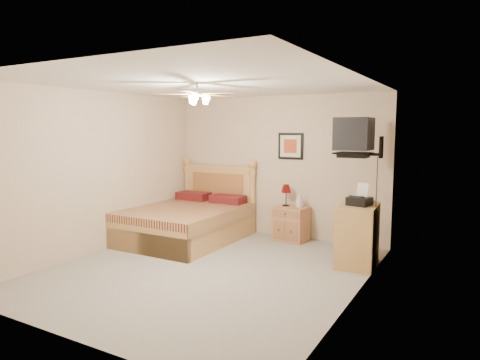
# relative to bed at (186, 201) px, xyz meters

# --- Properties ---
(floor) EXTENTS (4.50, 4.50, 0.00)m
(floor) POSITION_rel_bed_xyz_m (1.19, -1.12, -0.68)
(floor) COLOR gray
(floor) RESTS_ON ground
(ceiling) EXTENTS (4.00, 4.50, 0.04)m
(ceiling) POSITION_rel_bed_xyz_m (1.19, -1.12, 1.82)
(ceiling) COLOR white
(ceiling) RESTS_ON ground
(wall_back) EXTENTS (4.00, 0.04, 2.50)m
(wall_back) POSITION_rel_bed_xyz_m (1.19, 1.13, 0.57)
(wall_back) COLOR beige
(wall_back) RESTS_ON ground
(wall_front) EXTENTS (4.00, 0.04, 2.50)m
(wall_front) POSITION_rel_bed_xyz_m (1.19, -3.37, 0.57)
(wall_front) COLOR beige
(wall_front) RESTS_ON ground
(wall_left) EXTENTS (0.04, 4.50, 2.50)m
(wall_left) POSITION_rel_bed_xyz_m (-0.81, -1.12, 0.57)
(wall_left) COLOR beige
(wall_left) RESTS_ON ground
(wall_right) EXTENTS (0.04, 4.50, 2.50)m
(wall_right) POSITION_rel_bed_xyz_m (3.19, -1.12, 0.57)
(wall_right) COLOR beige
(wall_right) RESTS_ON ground
(bed) EXTENTS (1.61, 2.11, 1.37)m
(bed) POSITION_rel_bed_xyz_m (0.00, 0.00, 0.00)
(bed) COLOR tan
(bed) RESTS_ON ground
(nightstand) EXTENTS (0.58, 0.46, 0.59)m
(nightstand) POSITION_rel_bed_xyz_m (1.59, 0.88, -0.39)
(nightstand) COLOR #BA7142
(nightstand) RESTS_ON ground
(table_lamp) EXTENTS (0.23, 0.23, 0.37)m
(table_lamp) POSITION_rel_bed_xyz_m (1.47, 0.92, 0.10)
(table_lamp) COLOR #5D0B08
(table_lamp) RESTS_ON nightstand
(lotion_bottle) EXTENTS (0.13, 0.13, 0.27)m
(lotion_bottle) POSITION_rel_bed_xyz_m (1.72, 0.91, 0.04)
(lotion_bottle) COLOR silver
(lotion_bottle) RESTS_ON nightstand
(framed_picture) EXTENTS (0.46, 0.04, 0.46)m
(framed_picture) POSITION_rel_bed_xyz_m (1.46, 1.11, 0.94)
(framed_picture) COLOR black
(framed_picture) RESTS_ON wall_back
(dresser) EXTENTS (0.56, 0.77, 0.87)m
(dresser) POSITION_rel_bed_xyz_m (2.92, 0.09, -0.25)
(dresser) COLOR #AE874C
(dresser) RESTS_ON ground
(fax_machine) EXTENTS (0.34, 0.36, 0.31)m
(fax_machine) POSITION_rel_bed_xyz_m (2.94, 0.06, 0.33)
(fax_machine) COLOR black
(fax_machine) RESTS_ON dresser
(magazine_lower) EXTENTS (0.25, 0.29, 0.02)m
(magazine_lower) POSITION_rel_bed_xyz_m (2.88, 0.33, 0.19)
(magazine_lower) COLOR #BBAD9A
(magazine_lower) RESTS_ON dresser
(magazine_upper) EXTENTS (0.27, 0.32, 0.02)m
(magazine_upper) POSITION_rel_bed_xyz_m (2.89, 0.35, 0.21)
(magazine_upper) COLOR gray
(magazine_upper) RESTS_ON magazine_lower
(wall_tv) EXTENTS (0.56, 0.46, 0.58)m
(wall_tv) POSITION_rel_bed_xyz_m (2.94, 0.22, 1.13)
(wall_tv) COLOR black
(wall_tv) RESTS_ON wall_right
(ceiling_fan) EXTENTS (1.14, 1.14, 0.28)m
(ceiling_fan) POSITION_rel_bed_xyz_m (1.19, -1.32, 1.68)
(ceiling_fan) COLOR white
(ceiling_fan) RESTS_ON ceiling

